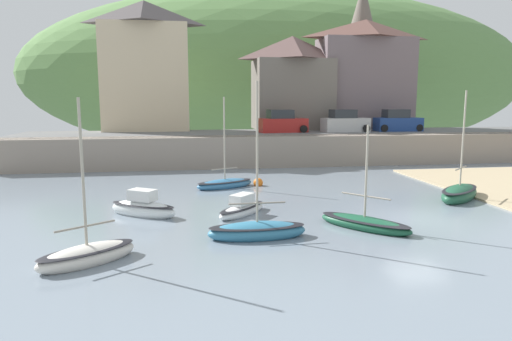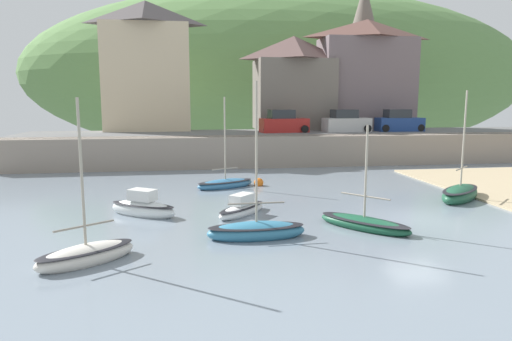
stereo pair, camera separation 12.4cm
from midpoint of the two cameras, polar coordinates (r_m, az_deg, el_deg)
name	(u,v)px [view 1 (the left image)]	position (r m, az deg, el deg)	size (l,w,h in m)	color
quay_seawall	(311,148)	(37.41, 6.77, 2.84)	(48.00, 9.40, 2.40)	gray
hillside_backdrop	(283,76)	(75.30, 3.35, 11.66)	(80.00, 44.00, 25.73)	#5F8A4B
waterfront_building_left	(146,66)	(43.79, -13.64, 12.56)	(7.89, 4.95, 11.54)	beige
waterfront_building_centre	(292,82)	(44.75, 4.45, 10.89)	(7.50, 5.54, 8.75)	#6E655C
waterfront_building_right	(365,74)	(46.96, 13.27, 11.62)	(9.23, 4.52, 10.44)	slate
church_with_spire	(361,53)	(51.27, 12.87, 14.11)	(3.00, 3.00, 14.99)	gray
fishing_boat_green	(87,255)	(15.88, -20.46, -9.79)	(3.33, 2.86, 5.43)	silver
sailboat_white_hull	(257,230)	(17.52, -0.07, -7.46)	(3.80, 1.40, 6.05)	teal
dinghy_open_wooden	(459,193)	(26.35, 23.85, -2.61)	(3.90, 3.71, 5.88)	#1D5237
sailboat_nearest_shore	(364,223)	(19.28, 13.16, -6.37)	(3.51, 3.87, 4.35)	#195236
sailboat_blue_trim	(143,208)	(21.43, -14.06, -4.53)	(3.42, 2.70, 1.39)	white
rowboat_small_beached	(225,183)	(27.44, -4.03, -1.62)	(3.83, 2.62, 5.50)	teal
motorboat_with_cabin	(242,209)	(20.99, -1.92, -4.77)	(2.83, 3.00, 1.08)	white
parked_car_near_slipway	(282,123)	(39.96, 3.21, 5.92)	(4.27, 2.16, 1.95)	#AC221F
parked_car_by_wall	(345,122)	(41.50, 10.90, 5.88)	(4.23, 2.05, 1.95)	#BABAB9
parked_car_end_of_row	(397,122)	(43.42, 17.11, 5.78)	(4.13, 1.82, 1.95)	navy
mooring_buoy	(258,183)	(27.95, 0.14, -1.54)	(0.59, 0.59, 0.59)	orange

